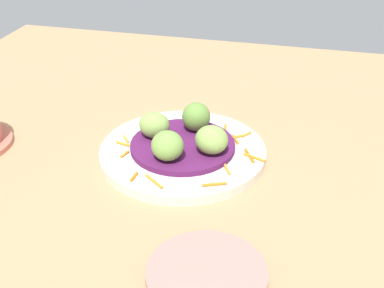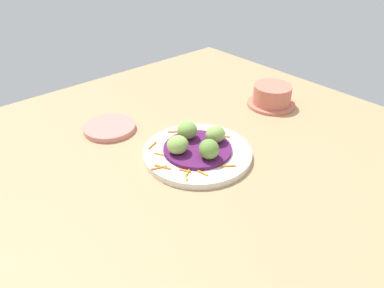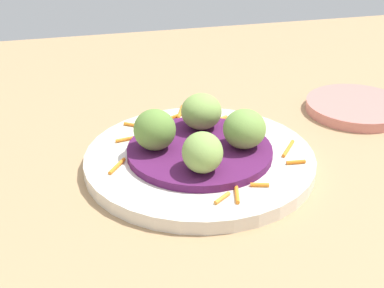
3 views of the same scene
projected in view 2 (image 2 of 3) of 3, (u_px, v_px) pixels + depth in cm
name	position (u px, v px, depth cm)	size (l,w,h in cm)	color
table_surface	(201.00, 153.00, 87.83)	(110.00, 110.00, 2.00)	tan
main_plate	(198.00, 153.00, 84.66)	(25.04, 25.04, 1.49)	silver
cabbage_bed	(198.00, 149.00, 84.03)	(15.75, 15.75, 0.86)	#51194C
carrot_garnish	(186.00, 153.00, 82.94)	(22.89, 21.18, 0.40)	orange
guac_scoop_left	(209.00, 149.00, 79.11)	(4.50, 4.37, 4.45)	olive
guac_scoop_center	(215.00, 134.00, 84.74)	(4.77, 4.10, 3.99)	#84A851
guac_scoop_right	(187.00, 130.00, 86.14)	(4.58, 4.70, 4.24)	#759E47
guac_scoop_back	(179.00, 146.00, 80.68)	(4.65, 4.84, 4.08)	#84A851
side_plate_small	(110.00, 128.00, 94.73)	(13.31, 13.31, 1.33)	tan
terracotta_bowl	(272.00, 96.00, 105.58)	(13.79, 13.79, 6.17)	#C66B56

